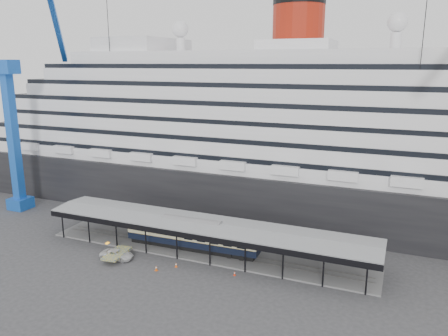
% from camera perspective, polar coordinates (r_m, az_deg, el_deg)
% --- Properties ---
extents(ground, '(200.00, 200.00, 0.00)m').
position_cam_1_polar(ground, '(69.78, -4.37, -12.45)').
color(ground, '#323235').
rests_on(ground, ground).
extents(cruise_ship, '(130.00, 30.00, 43.90)m').
position_cam_1_polar(cruise_ship, '(93.12, 4.43, 5.99)').
color(cruise_ship, black).
rests_on(cruise_ship, ground).
extents(platform_canopy, '(56.00, 9.18, 5.30)m').
position_cam_1_polar(platform_canopy, '(72.88, -2.61, -9.21)').
color(platform_canopy, slate).
rests_on(platform_canopy, ground).
extents(crane_blue, '(22.63, 19.19, 47.60)m').
position_cam_1_polar(crane_blue, '(99.91, -25.49, 6.16)').
color(crane_blue, blue).
rests_on(crane_blue, ground).
extents(port_truck, '(5.55, 2.98, 1.48)m').
position_cam_1_polar(port_truck, '(73.12, -13.82, -10.92)').
color(port_truck, silver).
rests_on(port_truck, ground).
extents(pullman_carriage, '(23.22, 3.71, 22.72)m').
position_cam_1_polar(pullman_carriage, '(73.64, -4.18, -8.66)').
color(pullman_carriage, black).
rests_on(pullman_carriage, ground).
extents(traffic_cone_left, '(0.49, 0.49, 0.73)m').
position_cam_1_polar(traffic_cone_left, '(69.03, -6.27, -12.46)').
color(traffic_cone_left, '#F55A0D').
rests_on(traffic_cone_left, ground).
extents(traffic_cone_mid, '(0.52, 0.52, 0.85)m').
position_cam_1_polar(traffic_cone_mid, '(68.32, -8.85, -12.78)').
color(traffic_cone_mid, '#CE4F0B').
rests_on(traffic_cone_mid, ground).
extents(traffic_cone_right, '(0.34, 0.34, 0.66)m').
position_cam_1_polar(traffic_cone_right, '(66.22, 1.38, -13.60)').
color(traffic_cone_right, '#F4320D').
rests_on(traffic_cone_right, ground).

